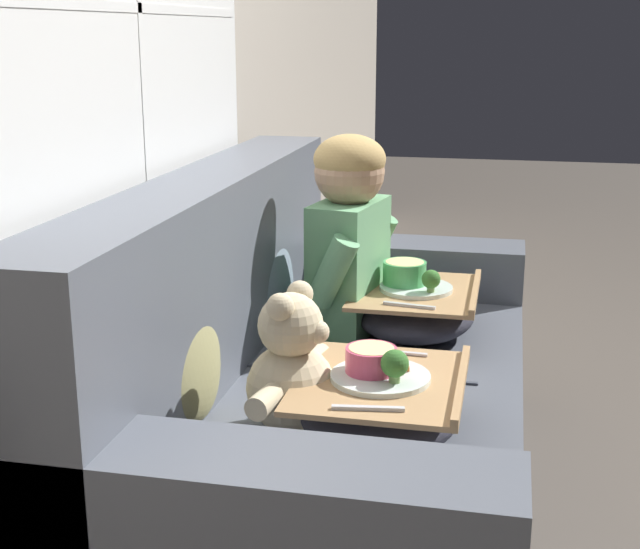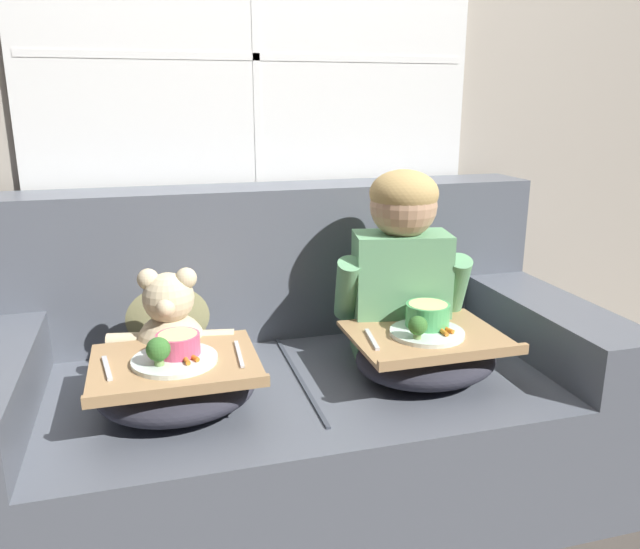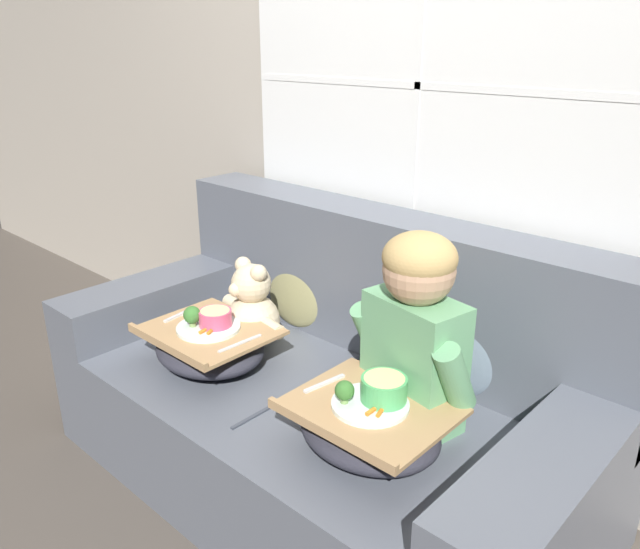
{
  "view_description": "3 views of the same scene",
  "coord_description": "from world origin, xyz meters",
  "px_view_note": "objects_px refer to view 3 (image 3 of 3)",
  "views": [
    {
      "loc": [
        -2.11,
        -0.41,
        1.26
      ],
      "look_at": [
        0.07,
        0.06,
        0.64
      ],
      "focal_mm": 50.0,
      "sensor_mm": 36.0,
      "label": 1
    },
    {
      "loc": [
        -0.39,
        -1.66,
        1.18
      ],
      "look_at": [
        0.1,
        0.07,
        0.67
      ],
      "focal_mm": 35.0,
      "sensor_mm": 36.0,
      "label": 2
    },
    {
      "loc": [
        1.22,
        -1.3,
        1.46
      ],
      "look_at": [
        -0.06,
        0.09,
        0.74
      ],
      "focal_mm": 35.0,
      "sensor_mm": 36.0,
      "label": 3
    }
  ],
  "objects_px": {
    "teddy_bear": "(251,311)",
    "lap_tray_child": "(370,425)",
    "lap_tray_teddy": "(210,345)",
    "child_figure": "(416,322)",
    "throw_pillow_behind_teddy": "(299,284)",
    "throw_pillow_behind_child": "(457,340)",
    "couch": "(331,396)"
  },
  "relations": [
    {
      "from": "lap_tray_child",
      "to": "lap_tray_teddy",
      "type": "relative_size",
      "value": 1.01
    },
    {
      "from": "throw_pillow_behind_teddy",
      "to": "teddy_bear",
      "type": "distance_m",
      "value": 0.25
    },
    {
      "from": "throw_pillow_behind_child",
      "to": "lap_tray_child",
      "type": "height_order",
      "value": "throw_pillow_behind_child"
    },
    {
      "from": "couch",
      "to": "throw_pillow_behind_child",
      "type": "relative_size",
      "value": 4.91
    },
    {
      "from": "lap_tray_child",
      "to": "lap_tray_teddy",
      "type": "height_order",
      "value": "lap_tray_teddy"
    },
    {
      "from": "couch",
      "to": "lap_tray_child",
      "type": "distance_m",
      "value": 0.45
    },
    {
      "from": "throw_pillow_behind_teddy",
      "to": "child_figure",
      "type": "relative_size",
      "value": 0.6
    },
    {
      "from": "throw_pillow_behind_child",
      "to": "lap_tray_child",
      "type": "relative_size",
      "value": 0.88
    },
    {
      "from": "throw_pillow_behind_teddy",
      "to": "throw_pillow_behind_child",
      "type": "bearing_deg",
      "value": 0.0
    },
    {
      "from": "couch",
      "to": "child_figure",
      "type": "xyz_separation_m",
      "value": [
        0.35,
        -0.04,
        0.4
      ]
    },
    {
      "from": "throw_pillow_behind_child",
      "to": "lap_tray_teddy",
      "type": "height_order",
      "value": "throw_pillow_behind_child"
    },
    {
      "from": "couch",
      "to": "teddy_bear",
      "type": "xyz_separation_m",
      "value": [
        -0.35,
        -0.04,
        0.22
      ]
    },
    {
      "from": "lap_tray_child",
      "to": "teddy_bear",
      "type": "bearing_deg",
      "value": 164.6
    },
    {
      "from": "couch",
      "to": "teddy_bear",
      "type": "relative_size",
      "value": 5.13
    },
    {
      "from": "throw_pillow_behind_teddy",
      "to": "lap_tray_child",
      "type": "bearing_deg",
      "value": -32.2
    },
    {
      "from": "couch",
      "to": "lap_tray_teddy",
      "type": "bearing_deg",
      "value": -146.16
    },
    {
      "from": "couch",
      "to": "throw_pillow_behind_teddy",
      "type": "height_order",
      "value": "couch"
    },
    {
      "from": "throw_pillow_behind_teddy",
      "to": "lap_tray_child",
      "type": "relative_size",
      "value": 0.81
    },
    {
      "from": "lap_tray_teddy",
      "to": "couch",
      "type": "bearing_deg",
      "value": 33.84
    },
    {
      "from": "teddy_bear",
      "to": "lap_tray_child",
      "type": "distance_m",
      "value": 0.73
    },
    {
      "from": "couch",
      "to": "teddy_bear",
      "type": "height_order",
      "value": "couch"
    },
    {
      "from": "throw_pillow_behind_child",
      "to": "teddy_bear",
      "type": "distance_m",
      "value": 0.74
    },
    {
      "from": "teddy_bear",
      "to": "lap_tray_teddy",
      "type": "bearing_deg",
      "value": -89.76
    },
    {
      "from": "couch",
      "to": "throw_pillow_behind_child",
      "type": "height_order",
      "value": "couch"
    },
    {
      "from": "child_figure",
      "to": "teddy_bear",
      "type": "relative_size",
      "value": 1.62
    },
    {
      "from": "lap_tray_child",
      "to": "lap_tray_teddy",
      "type": "distance_m",
      "value": 0.7
    },
    {
      "from": "throw_pillow_behind_teddy",
      "to": "lap_tray_teddy",
      "type": "relative_size",
      "value": 0.82
    },
    {
      "from": "teddy_bear",
      "to": "lap_tray_teddy",
      "type": "xyz_separation_m",
      "value": [
        0.0,
        -0.19,
        -0.06
      ]
    },
    {
      "from": "throw_pillow_behind_child",
      "to": "child_figure",
      "type": "height_order",
      "value": "child_figure"
    },
    {
      "from": "child_figure",
      "to": "couch",
      "type": "bearing_deg",
      "value": 174.01
    },
    {
      "from": "throw_pillow_behind_teddy",
      "to": "lap_tray_child",
      "type": "height_order",
      "value": "throw_pillow_behind_teddy"
    },
    {
      "from": "teddy_bear",
      "to": "lap_tray_child",
      "type": "height_order",
      "value": "teddy_bear"
    }
  ]
}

